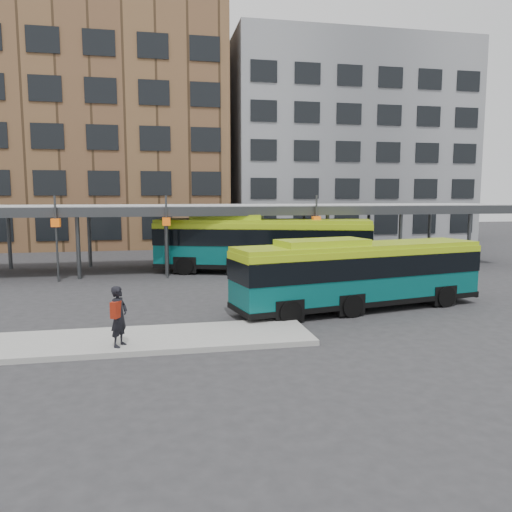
% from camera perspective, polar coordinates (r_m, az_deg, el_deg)
% --- Properties ---
extents(ground, '(120.00, 120.00, 0.00)m').
position_cam_1_polar(ground, '(20.29, -0.87, -6.77)').
color(ground, '#28282B').
rests_on(ground, ground).
extents(boarding_island, '(14.00, 3.00, 0.18)m').
position_cam_1_polar(boarding_island, '(17.17, -17.56, -9.37)').
color(boarding_island, gray).
rests_on(boarding_island, ground).
extents(canopy, '(40.00, 6.53, 4.80)m').
position_cam_1_polar(canopy, '(32.45, -5.12, 5.36)').
color(canopy, '#999B9E').
rests_on(canopy, ground).
extents(building_brick, '(26.00, 14.00, 22.00)m').
position_cam_1_polar(building_brick, '(52.15, -18.85, 13.46)').
color(building_brick, brown).
rests_on(building_brick, ground).
extents(building_grey, '(24.00, 14.00, 20.00)m').
position_cam_1_polar(building_grey, '(55.22, 9.72, 12.31)').
color(building_grey, slate).
rests_on(building_grey, ground).
extents(bus_front, '(11.28, 4.48, 3.04)m').
position_cam_1_polar(bus_front, '(21.48, 11.67, -1.84)').
color(bus_front, '#064B4A').
rests_on(bus_front, ground).
extents(bus_rear, '(13.38, 6.68, 3.63)m').
position_cam_1_polar(bus_rear, '(30.84, 0.62, 1.55)').
color(bus_rear, '#064B4A').
rests_on(bus_rear, ground).
extents(pedestrian, '(0.71, 0.82, 1.89)m').
position_cam_1_polar(pedestrian, '(15.99, -15.39, -6.62)').
color(pedestrian, black).
rests_on(pedestrian, boarding_island).
extents(bike_rack, '(6.75, 1.59, 1.07)m').
position_cam_1_polar(bike_rack, '(35.99, 17.15, -0.26)').
color(bike_rack, slate).
rests_on(bike_rack, ground).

